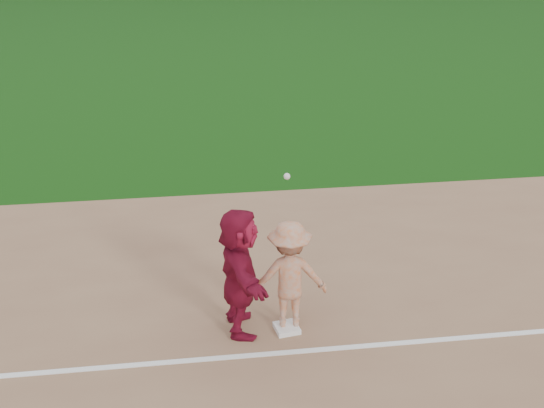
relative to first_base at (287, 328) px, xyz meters
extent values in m
plane|color=#12400C|center=(0.02, 0.26, -0.06)|extent=(160.00, 160.00, 0.00)
cube|color=white|center=(0.02, -0.54, -0.03)|extent=(60.00, 0.10, 0.01)
cube|color=white|center=(0.00, 0.00, 0.00)|extent=(0.39, 0.39, 0.08)
imported|color=maroon|center=(-0.68, 0.14, 0.94)|extent=(0.65, 1.84, 1.96)
imported|color=#A8A8AA|center=(0.05, 0.10, 0.83)|extent=(1.15, 0.70, 1.73)
sphere|color=white|center=(-0.01, 0.09, 2.40)|extent=(0.09, 0.09, 0.09)
camera|label=1|loc=(-1.36, -8.37, 5.85)|focal=45.00mm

